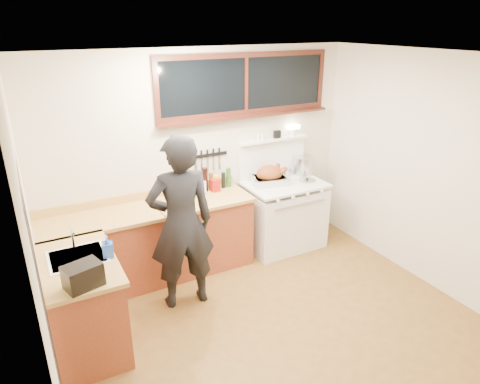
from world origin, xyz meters
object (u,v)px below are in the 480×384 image
roast_turkey (270,176)px  vintage_stove (283,213)px  cutting_board (176,205)px  man (181,224)px

roast_turkey → vintage_stove: bearing=-19.3°
roast_turkey → cutting_board: bearing=-171.4°
cutting_board → roast_turkey: (1.35, 0.20, 0.05)m
vintage_stove → roast_turkey: bearing=160.7°
man → roast_turkey: man is taller
vintage_stove → man: (-1.65, -0.59, 0.47)m
man → cutting_board: man is taller
man → roast_turkey: 1.60m
man → roast_turkey: size_ratio=3.83×
vintage_stove → cutting_board: size_ratio=4.24×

